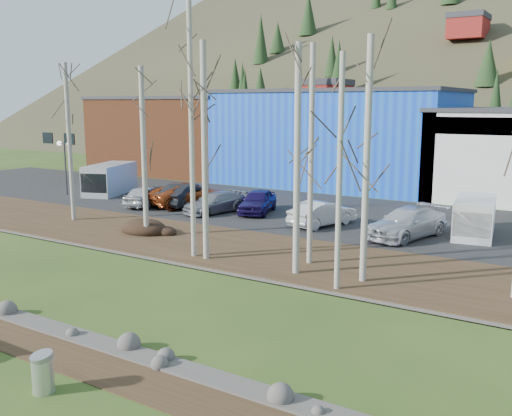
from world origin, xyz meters
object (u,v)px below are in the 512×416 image
Objects in this scene: car_1 at (186,194)px; van_grey at (109,179)px; car_0 at (146,196)px; car_3 at (214,203)px; car_6 at (407,223)px; car_4 at (258,201)px; van_white at (475,217)px; car_5 at (322,213)px; car_2 at (190,194)px; litter_bin at (43,374)px; street_lamp at (65,153)px.

van_grey reaches higher than car_1.
car_0 is 0.73× the size of van_grey.
car_3 is 0.85× the size of car_6.
car_0 is 8.13m from car_4.
car_6 reaches higher than car_4.
car_5 is at bearing -174.53° from van_white.
car_4 is (2.39, 1.44, 0.10)m from car_3.
car_2 reaches higher than car_0.
car_0 is 2.75m from car_1.
car_3 is at bearing -178.65° from car_2.
car_4 is at bearing -154.15° from car_2.
street_lamp reaches higher than litter_bin.
street_lamp reaches higher than car_5.
car_3 is at bearing -166.19° from car_4.
street_lamp is (-24.05, 20.80, 2.92)m from litter_bin.
van_white reaches higher than car_2.
car_4 is (7.89, 1.94, 0.04)m from car_0.
car_1 is 1.00× the size of van_white.
van_grey is (-13.99, 0.49, 0.40)m from car_4.
car_2 reaches higher than car_1.
car_2 is 15.69m from car_6.
street_lamp is 0.91× the size of car_3.
car_2 is at bearing -168.75° from car_6.
street_lamp is at bearing 29.39° from car_2.
car_5 is 19.35m from van_grey.
car_2 is 1.01× the size of van_grey.
litter_bin is 0.21× the size of car_5.
car_4 is 14.01m from van_grey.
car_6 is 0.93× the size of van_grey.
car_2 is 10.65m from car_5.
van_white is (18.83, 0.99, 0.21)m from car_1.
van_grey is at bearing -37.29° from car_0.
car_0 is 0.95× the size of car_5.
car_5 is (13.15, 0.57, 0.01)m from car_0.
van_grey reaches higher than car_4.
car_5 is 0.77× the size of van_grey.
van_grey is (-21.62, 22.86, 0.82)m from litter_bin.
litter_bin is at bearing 113.68° from car_5.
car_5 is (10.86, -0.93, -0.07)m from car_1.
van_grey reaches higher than litter_bin.
car_6 is (12.69, -0.18, 0.12)m from car_3.
car_2 reaches higher than car_3.
car_1 reaches higher than car_3.
litter_bin is 0.19× the size of car_1.
car_1 is at bearing 12.33° from car_5.
van_grey reaches higher than van_white.
car_4 is 0.78× the size of van_grey.
car_6 is at bearing 165.44° from car_0.
car_5 is at bearing 166.92° from car_0.
car_6 is at bearing 3.39° from street_lamp.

